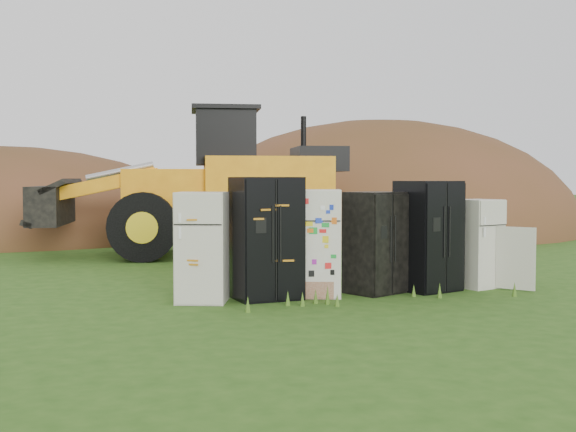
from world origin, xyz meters
name	(u,v)px	position (x,y,z in m)	size (l,w,h in m)	color
ground	(351,294)	(0.00, 0.00, 0.00)	(120.00, 120.00, 0.00)	#284E14
fridge_leftmost	(202,247)	(-2.54, 0.03, 0.87)	(0.76, 0.73, 1.73)	beige
fridge_black_side	(266,238)	(-1.48, 0.02, 0.98)	(1.03, 0.81, 1.97)	black
fridge_sticker	(316,243)	(-0.63, 0.02, 0.88)	(0.79, 0.73, 1.76)	silver
fridge_dark_mid	(375,243)	(0.43, 0.01, 0.86)	(0.88, 0.72, 1.72)	black
fridge_black_right	(428,236)	(1.42, -0.03, 0.95)	(0.95, 0.79, 1.91)	black
fridge_open_door	(477,243)	(2.45, 0.03, 0.79)	(0.71, 0.66, 1.57)	beige
wheel_loader	(188,181)	(-1.52, 6.94, 1.87)	(7.73, 3.13, 3.74)	#FFA010
dirt_mound_right	(383,234)	(6.16, 11.65, 0.00)	(14.60, 10.71, 7.93)	#4F3719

